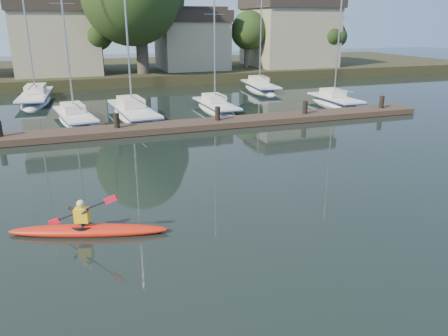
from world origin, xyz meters
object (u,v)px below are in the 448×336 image
object	(u,v)px
sailboat_4	(334,107)
kayak	(88,228)
sailboat_1	(76,124)
sailboat_7	(260,92)
sailboat_5	(37,104)
dock	(169,127)
sailboat_2	(134,119)
sailboat_3	(216,112)

from	to	relation	value
sailboat_4	kayak	bearing A→B (deg)	-139.40
sailboat_1	sailboat_7	bearing A→B (deg)	17.64
sailboat_7	sailboat_1	bearing A→B (deg)	-147.06
sailboat_5	kayak	bearing A→B (deg)	-80.22
dock	sailboat_5	size ratio (longest dim) A/B	2.21
sailboat_1	sailboat_2	size ratio (longest dim) A/B	0.82
sailboat_1	kayak	bearing A→B (deg)	-99.38
sailboat_4	sailboat_7	xyz separation A→B (m)	(-2.41, 8.81, -0.01)
sailboat_2	sailboat_7	size ratio (longest dim) A/B	1.17
kayak	sailboat_4	bearing A→B (deg)	57.87
dock	kayak	bearing A→B (deg)	-113.12
dock	sailboat_5	xyz separation A→B (m)	(-7.95, 13.15, -0.40)
kayak	sailboat_1	xyz separation A→B (m)	(0.04, 16.61, -0.35)
sailboat_1	sailboat_3	xyz separation A→B (m)	(9.71, 0.55, -0.00)
sailboat_3	sailboat_7	size ratio (longest dim) A/B	0.89
sailboat_2	sailboat_4	distance (m)	15.36
kayak	sailboat_5	xyz separation A→B (m)	(-2.73, 25.38, -0.38)
dock	sailboat_7	bearing A→B (deg)	48.16
sailboat_7	sailboat_4	bearing A→B (deg)	-68.66
sailboat_3	sailboat_2	bearing A→B (deg)	-178.18
sailboat_3	sailboat_4	world-z (taller)	sailboat_3
sailboat_1	sailboat_4	bearing A→B (deg)	-10.32
kayak	sailboat_4	world-z (taller)	sailboat_4
dock	sailboat_4	distance (m)	14.48
sailboat_3	sailboat_5	xyz separation A→B (m)	(-12.48, 8.23, -0.02)
dock	sailboat_7	size ratio (longest dim) A/B	2.67
kayak	sailboat_1	world-z (taller)	sailboat_1
sailboat_1	dock	bearing A→B (deg)	-49.43
sailboat_2	sailboat_4	xyz separation A→B (m)	(15.35, -0.58, 0.01)
sailboat_1	sailboat_5	size ratio (longest dim) A/B	0.80
dock	sailboat_2	size ratio (longest dim) A/B	2.28
sailboat_7	dock	bearing A→B (deg)	-125.79
sailboat_2	kayak	bearing A→B (deg)	-107.97
kayak	sailboat_2	distance (m)	17.26
sailboat_4	sailboat_7	bearing A→B (deg)	105.53
sailboat_5	sailboat_2	bearing A→B (deg)	-49.09
sailboat_5	sailboat_7	bearing A→B (deg)	2.70
sailboat_2	sailboat_5	distance (m)	10.74
sailboat_7	sailboat_5	bearing A→B (deg)	-174.89
sailboat_2	sailboat_3	distance (m)	5.98
sailboat_1	sailboat_2	world-z (taller)	sailboat_2
kayak	sailboat_7	distance (m)	30.13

